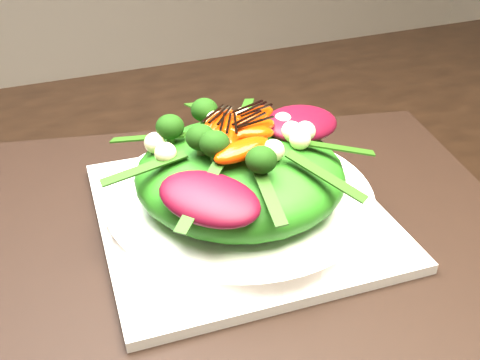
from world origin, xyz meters
name	(u,v)px	position (x,y,z in m)	size (l,w,h in m)	color
dining_table	(338,204)	(0.00, 0.00, 0.73)	(1.60, 0.90, 0.75)	black
placemat	(240,219)	(-0.13, -0.01, 0.75)	(0.55, 0.42, 0.00)	black
plate_base	(240,213)	(-0.13, -0.01, 0.76)	(0.28, 0.28, 0.01)	silver
salad_bowl	(240,201)	(-0.13, -0.01, 0.77)	(0.27, 0.27, 0.02)	white
lettuce_mound	(240,173)	(-0.13, -0.01, 0.81)	(0.20, 0.20, 0.07)	#276D14
radicchio_leaf	(301,123)	(-0.05, 0.00, 0.84)	(0.09, 0.06, 0.02)	#450715
orange_segment	(223,124)	(-0.13, 0.02, 0.85)	(0.06, 0.02, 0.01)	red
broccoli_floret	(176,126)	(-0.18, 0.02, 0.85)	(0.04, 0.04, 0.04)	black
macadamia_nut	(281,154)	(-0.11, -0.06, 0.85)	(0.02, 0.02, 0.02)	beige
balsamic_drizzle	(223,116)	(-0.13, 0.02, 0.86)	(0.04, 0.00, 0.00)	black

